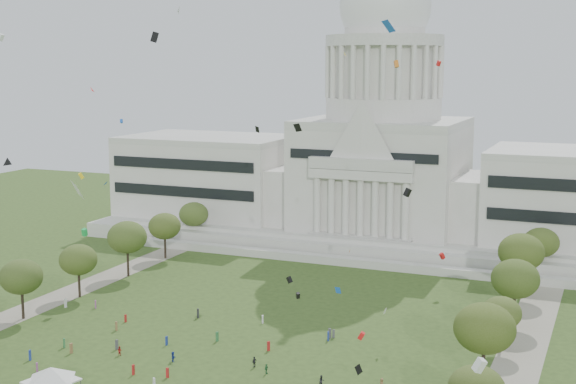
# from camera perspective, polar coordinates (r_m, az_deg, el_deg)

# --- Properties ---
(capitol) EXTENTS (160.00, 64.50, 91.30)m
(capitol) POSITION_cam_1_polar(r_m,az_deg,el_deg) (226.73, 6.69, 2.12)
(capitol) COLOR beige
(capitol) RESTS_ON ground
(path_left) EXTENTS (8.00, 160.00, 0.04)m
(path_left) POSITION_cam_1_polar(r_m,az_deg,el_deg) (179.32, -16.35, -7.35)
(path_left) COLOR gray
(path_left) RESTS_ON ground
(path_right) EXTENTS (8.00, 160.00, 0.04)m
(path_right) POSITION_cam_1_polar(r_m,az_deg,el_deg) (142.53, 16.02, -11.66)
(path_right) COLOR gray
(path_right) RESTS_ON ground
(row_tree_l_2) EXTENTS (8.42, 8.42, 11.97)m
(row_tree_l_2) POSITION_cam_1_polar(r_m,az_deg,el_deg) (165.92, -18.44, -5.74)
(row_tree_l_2) COLOR black
(row_tree_l_2) RESTS_ON ground
(row_tree_r_2) EXTENTS (9.55, 9.55, 13.58)m
(row_tree_r_2) POSITION_cam_1_polar(r_m,az_deg,el_deg) (128.01, 13.81, -9.40)
(row_tree_r_2) COLOR black
(row_tree_r_2) RESTS_ON ground
(row_tree_l_3) EXTENTS (8.12, 8.12, 11.55)m
(row_tree_l_3) POSITION_cam_1_polar(r_m,az_deg,el_deg) (177.82, -14.69, -4.68)
(row_tree_l_3) COLOR black
(row_tree_l_3) RESTS_ON ground
(row_tree_r_3) EXTENTS (7.01, 7.01, 9.98)m
(row_tree_r_3) POSITION_cam_1_polar(r_m,az_deg,el_deg) (144.86, 14.93, -8.32)
(row_tree_r_3) COLOR black
(row_tree_r_3) RESTS_ON ground
(row_tree_l_4) EXTENTS (9.29, 9.29, 13.21)m
(row_tree_l_4) POSITION_cam_1_polar(r_m,az_deg,el_deg) (192.16, -11.37, -3.17)
(row_tree_l_4) COLOR black
(row_tree_l_4) RESTS_ON ground
(row_tree_r_4) EXTENTS (9.19, 9.19, 13.06)m
(row_tree_r_4) POSITION_cam_1_polar(r_m,az_deg,el_deg) (159.07, 15.87, -5.96)
(row_tree_r_4) COLOR black
(row_tree_r_4) RESTS_ON ground
(row_tree_l_5) EXTENTS (8.33, 8.33, 11.85)m
(row_tree_l_5) POSITION_cam_1_polar(r_m,az_deg,el_deg) (208.25, -8.77, -2.42)
(row_tree_l_5) COLOR black
(row_tree_l_5) RESTS_ON ground
(row_tree_r_5) EXTENTS (9.82, 9.82, 13.96)m
(row_tree_r_5) POSITION_cam_1_polar(r_m,az_deg,el_deg) (178.51, 16.25, -4.13)
(row_tree_r_5) COLOR black
(row_tree_r_5) RESTS_ON ground
(row_tree_l_6) EXTENTS (8.19, 8.19, 11.64)m
(row_tree_l_6) POSITION_cam_1_polar(r_m,az_deg,el_deg) (224.42, -6.72, -1.58)
(row_tree_l_6) COLOR black
(row_tree_l_6) RESTS_ON ground
(row_tree_r_6) EXTENTS (8.42, 8.42, 11.97)m
(row_tree_r_6) POSITION_cam_1_polar(r_m,az_deg,el_deg) (196.03, 17.56, -3.45)
(row_tree_r_6) COLOR black
(row_tree_r_6) RESTS_ON ground
(event_tent) EXTENTS (10.97, 10.97, 5.09)m
(event_tent) POSITION_cam_1_polar(r_m,az_deg,el_deg) (127.70, -16.52, -12.29)
(event_tent) COLOR #4C4C4C
(event_tent) RESTS_ON ground
(person_0) EXTENTS (0.97, 1.03, 1.77)m
(person_0) POSITION_cam_1_polar(r_m,az_deg,el_deg) (127.99, 6.69, -13.38)
(person_0) COLOR olive
(person_0) RESTS_ON ground
(person_2) EXTENTS (1.06, 1.10, 1.95)m
(person_2) POSITION_cam_1_polar(r_m,az_deg,el_deg) (127.91, 2.41, -13.30)
(person_2) COLOR #26262B
(person_2) RESTS_ON ground
(person_4) EXTENTS (0.90, 1.20, 1.82)m
(person_4) POSITION_cam_1_polar(r_m,az_deg,el_deg) (135.69, -2.41, -11.98)
(person_4) COLOR #26262B
(person_4) RESTS_ON ground
(person_5) EXTENTS (1.62, 1.61, 1.76)m
(person_5) POSITION_cam_1_polar(r_m,az_deg,el_deg) (139.26, -8.18, -11.51)
(person_5) COLOR navy
(person_5) RESTS_ON ground
(person_8) EXTENTS (0.84, 0.58, 1.62)m
(person_8) POSITION_cam_1_polar(r_m,az_deg,el_deg) (143.70, -11.89, -10.99)
(person_8) COLOR #B21E1E
(person_8) RESTS_ON ground
(person_10) EXTENTS (0.62, 1.03, 1.68)m
(person_10) POSITION_cam_1_polar(r_m,az_deg,el_deg) (132.96, -1.55, -12.46)
(person_10) COLOR #33723F
(person_10) RESTS_ON ground
(distant_crowd) EXTENTS (62.46, 37.06, 1.88)m
(distant_crowd) POSITION_cam_1_polar(r_m,az_deg,el_deg) (147.94, -9.14, -10.29)
(distant_crowd) COLOR navy
(distant_crowd) RESTS_ON ground
(kite_swarm) EXTENTS (91.20, 96.05, 56.82)m
(kite_swarm) POSITION_cam_1_polar(r_m,az_deg,el_deg) (126.54, -6.67, -1.80)
(kite_swarm) COLOR red
(kite_swarm) RESTS_ON ground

